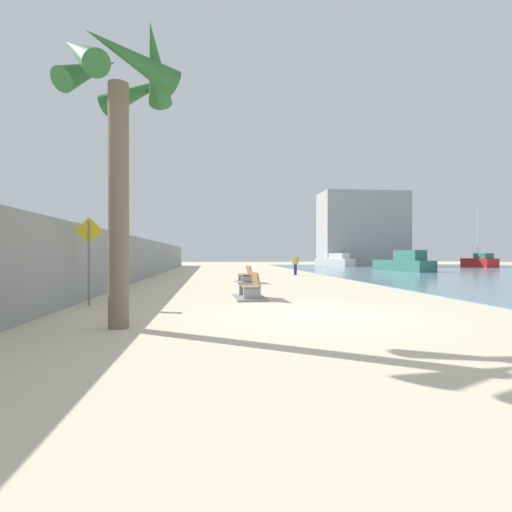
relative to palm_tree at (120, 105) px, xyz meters
name	(u,v)px	position (x,y,z in m)	size (l,w,h in m)	color
ground_plane	(250,278)	(4.73, 19.39, -4.94)	(120.00, 120.00, 0.00)	beige
seawall	(141,259)	(-2.77, 19.39, -3.60)	(0.80, 64.00, 2.68)	gray
palm_tree	(120,105)	(0.00, 0.00, 0.00)	(2.93, 3.00, 6.61)	#7A6651
bench_near	(250,292)	(3.42, 5.65, -4.70)	(1.18, 2.14, 0.98)	gray
bench_far	(245,279)	(3.96, 14.15, -4.70)	(1.23, 2.16, 0.98)	gray
person_walking	(295,262)	(8.60, 22.37, -3.94)	(0.44, 0.36, 1.71)	navy
boat_far_left	(404,263)	(20.46, 28.28, -4.16)	(2.90, 8.04, 2.00)	#337060
boat_nearest	(335,261)	(18.49, 43.76, -4.22)	(4.55, 5.63, 1.77)	white
boat_mid_bay	(480,261)	(35.22, 38.11, -4.18)	(2.55, 4.48, 7.17)	red
pedestrian_sign	(89,251)	(-1.87, 4.20, -3.18)	(0.85, 0.08, 2.83)	slate
harbor_building	(362,229)	(23.59, 47.39, 0.30)	(12.00, 6.00, 10.47)	#9E9E99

